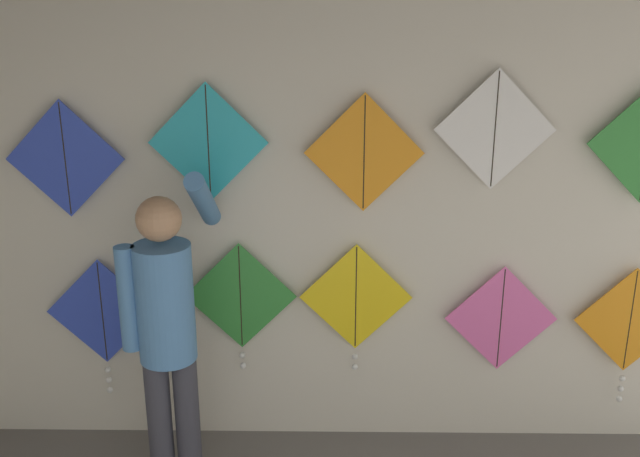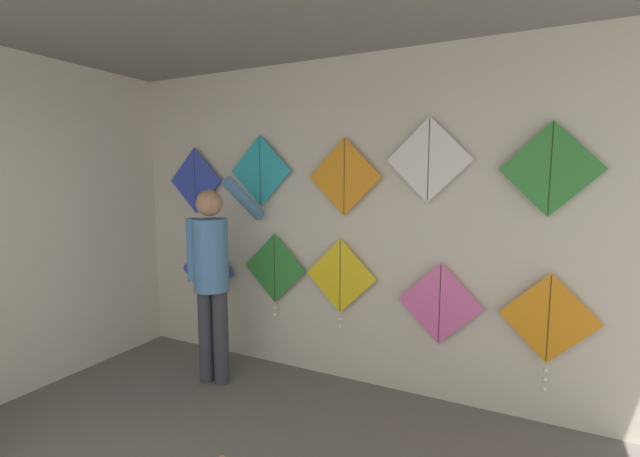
% 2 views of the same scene
% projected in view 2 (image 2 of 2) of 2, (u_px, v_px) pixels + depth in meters
% --- Properties ---
extents(back_panel, '(5.34, 0.06, 2.80)m').
position_uv_depth(back_panel, '(347.00, 223.00, 3.71)').
color(back_panel, beige).
rests_on(back_panel, ground).
extents(shopkeeper, '(0.45, 0.66, 1.81)m').
position_uv_depth(shopkeeper, '(212.00, 268.00, 3.68)').
color(shopkeeper, '#383842').
rests_on(shopkeeper, ground).
extents(kite_0, '(0.66, 0.04, 0.86)m').
position_uv_depth(kite_0, '(207.00, 274.00, 4.37)').
color(kite_0, blue).
extents(kite_1, '(0.66, 0.04, 0.79)m').
position_uv_depth(kite_1, '(275.00, 271.00, 4.00)').
color(kite_1, '#338C38').
extents(kite_2, '(0.66, 0.04, 0.79)m').
position_uv_depth(kite_2, '(340.00, 278.00, 3.70)').
color(kite_2, yellow).
extents(kite_3, '(0.66, 0.01, 0.66)m').
position_uv_depth(kite_3, '(440.00, 304.00, 3.34)').
color(kite_3, pink).
extents(kite_4, '(0.66, 0.04, 0.86)m').
position_uv_depth(kite_4, '(548.00, 323.00, 3.01)').
color(kite_4, orange).
extents(kite_5, '(0.66, 0.01, 0.66)m').
position_uv_depth(kite_5, '(195.00, 181.00, 4.31)').
color(kite_5, blue).
extents(kite_6, '(0.66, 0.01, 0.66)m').
position_uv_depth(kite_6, '(260.00, 171.00, 3.95)').
color(kite_6, '#28B2C6').
extents(kite_7, '(0.66, 0.01, 0.66)m').
position_uv_depth(kite_7, '(344.00, 177.00, 3.58)').
color(kite_7, orange).
extents(kite_8, '(0.66, 0.01, 0.66)m').
position_uv_depth(kite_8, '(429.00, 160.00, 3.26)').
color(kite_8, white).
extents(kite_9, '(0.66, 0.01, 0.66)m').
position_uv_depth(kite_9, '(551.00, 169.00, 2.90)').
color(kite_9, '#338C38').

